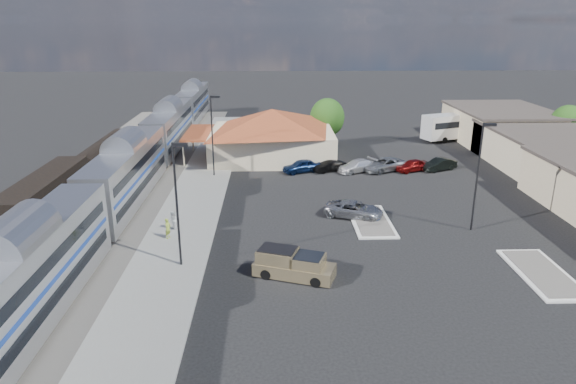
{
  "coord_description": "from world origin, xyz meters",
  "views": [
    {
      "loc": [
        -4.44,
        -38.99,
        16.61
      ],
      "look_at": [
        -3.18,
        2.04,
        2.8
      ],
      "focal_mm": 32.0,
      "sensor_mm": 36.0,
      "label": 1
    }
  ],
  "objects_px": {
    "suv": "(354,209)",
    "pickup_truck": "(294,265)",
    "coach_bus": "(460,125)",
    "station_depot": "(272,134)"
  },
  "relations": [
    {
      "from": "suv",
      "to": "pickup_truck",
      "type": "bearing_deg",
      "value": 174.25
    },
    {
      "from": "suv",
      "to": "coach_bus",
      "type": "distance_m",
      "value": 36.56
    },
    {
      "from": "station_depot",
      "to": "suv",
      "type": "xyz_separation_m",
      "value": [
        7.24,
        -20.78,
        -2.41
      ]
    },
    {
      "from": "pickup_truck",
      "to": "coach_bus",
      "type": "xyz_separation_m",
      "value": [
        25.84,
        41.49,
        1.32
      ]
    },
    {
      "from": "station_depot",
      "to": "pickup_truck",
      "type": "relative_size",
      "value": 3.18
    },
    {
      "from": "station_depot",
      "to": "pickup_truck",
      "type": "bearing_deg",
      "value": -87.28
    },
    {
      "from": "suv",
      "to": "coach_bus",
      "type": "bearing_deg",
      "value": -11.61
    },
    {
      "from": "station_depot",
      "to": "coach_bus",
      "type": "relative_size",
      "value": 1.52
    },
    {
      "from": "pickup_truck",
      "to": "suv",
      "type": "distance_m",
      "value": 12.4
    },
    {
      "from": "station_depot",
      "to": "pickup_truck",
      "type": "distance_m",
      "value": 31.89
    }
  ]
}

